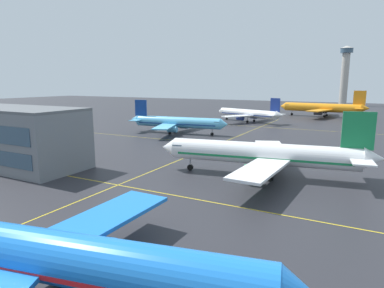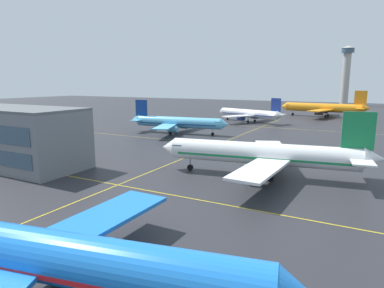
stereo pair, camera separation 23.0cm
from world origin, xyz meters
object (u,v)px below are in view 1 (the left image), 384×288
at_px(airliner_second_row, 264,154).
at_px(airliner_far_left_stand, 249,114).
at_px(airliner_third_row, 176,122).
at_px(airliner_front_gate, 48,256).
at_px(control_tower, 345,72).
at_px(airliner_far_right_stand, 323,108).

xyz_separation_m(airliner_second_row, airliner_far_left_stand, (-28.43, 77.71, -0.50)).
bearing_deg(airliner_second_row, airliner_third_row, 137.09).
height_order(airliner_third_row, airliner_far_left_stand, airliner_third_row).
bearing_deg(airliner_front_gate, control_tower, 89.18).
bearing_deg(airliner_front_gate, airliner_third_row, 114.21).
bearing_deg(airliner_front_gate, airliner_second_row, 84.08).
distance_m(airliner_second_row, airliner_third_row, 53.36).
xyz_separation_m(airliner_second_row, airliner_far_right_stand, (-3.65, 115.09, 0.30)).
relative_size(airliner_far_left_stand, control_tower, 0.78).
bearing_deg(control_tower, airliner_far_left_stand, -102.11).
xyz_separation_m(airliner_far_left_stand, control_tower, (27.73, 129.27, 20.45)).
relative_size(airliner_second_row, airliner_third_row, 1.11).
relative_size(airliner_front_gate, airliner_far_right_stand, 0.90).
distance_m(airliner_front_gate, airliner_far_left_stand, 121.25).
relative_size(airliner_second_row, control_tower, 0.91).
bearing_deg(control_tower, airliner_far_right_stand, -91.84).
xyz_separation_m(airliner_far_left_stand, airliner_far_right_stand, (24.78, 37.38, 0.80)).
height_order(airliner_front_gate, airliner_third_row, airliner_front_gate).
relative_size(airliner_front_gate, airliner_third_row, 1.08).
relative_size(airliner_front_gate, airliner_second_row, 0.97).
bearing_deg(control_tower, airliner_third_row, -102.68).
bearing_deg(airliner_far_left_stand, airliner_far_right_stand, 56.46).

